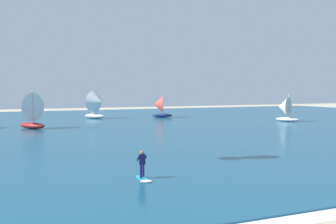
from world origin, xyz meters
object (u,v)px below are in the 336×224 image
(kitesurfer, at_px, (143,169))
(sailboat_anchored_offshore, at_px, (97,104))
(sailboat_far_left, at_px, (29,110))
(sailboat_mid_right, at_px, (284,109))
(sailboat_outermost, at_px, (159,106))

(kitesurfer, distance_m, sailboat_anchored_offshore, 51.45)
(kitesurfer, bearing_deg, sailboat_anchored_offshore, 78.47)
(kitesurfer, relative_size, sailboat_far_left, 0.37)
(kitesurfer, xyz_separation_m, sailboat_mid_right, (36.57, 31.28, 1.47))
(sailboat_mid_right, distance_m, sailboat_outermost, 22.94)
(sailboat_anchored_offshore, bearing_deg, sailboat_outermost, -8.02)
(sailboat_mid_right, relative_size, sailboat_far_left, 0.84)
(sailboat_anchored_offshore, distance_m, sailboat_far_left, 19.63)
(kitesurfer, distance_m, sailboat_outermost, 53.40)
(kitesurfer, height_order, sailboat_far_left, sailboat_far_left)
(sailboat_anchored_offshore, bearing_deg, kitesurfer, -101.53)
(sailboat_anchored_offshore, xyz_separation_m, sailboat_outermost, (11.45, -1.61, -0.47))
(sailboat_outermost, relative_size, sailboat_far_left, 0.84)
(kitesurfer, distance_m, sailboat_far_left, 35.96)
(sailboat_far_left, bearing_deg, kitesurfer, -85.42)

